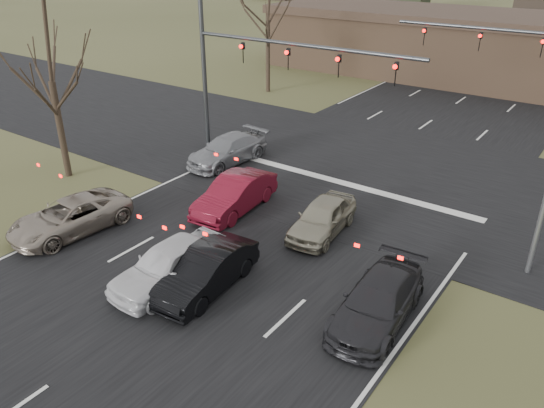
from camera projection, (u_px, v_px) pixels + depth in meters
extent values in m
plane|color=#444525|center=(133.00, 327.00, 15.93)|extent=(360.00, 360.00, 0.00)
cube|color=black|center=(542.00, 44.00, 59.73)|extent=(14.00, 300.00, 0.02)
cube|color=black|center=(361.00, 170.00, 26.87)|extent=(200.00, 14.00, 0.02)
cube|color=brown|center=(519.00, 56.00, 41.61)|extent=(42.00, 10.00, 4.60)
cube|color=#38281E|center=(526.00, 21.00, 40.43)|extent=(42.40, 10.40, 0.70)
cylinder|color=#383A3D|center=(204.00, 76.00, 28.04)|extent=(0.24, 0.24, 8.00)
cylinder|color=#383A3D|center=(301.00, 45.00, 23.95)|extent=(12.00, 0.18, 0.18)
imported|color=black|center=(243.00, 53.00, 25.99)|extent=(0.16, 0.20, 1.00)
imported|color=black|center=(289.00, 59.00, 24.61)|extent=(0.16, 0.20, 1.00)
imported|color=black|center=(339.00, 66.00, 23.23)|extent=(0.16, 0.20, 1.00)
imported|color=black|center=(396.00, 74.00, 21.85)|extent=(0.16, 0.20, 1.00)
cylinder|color=#383A3D|center=(497.00, 29.00, 28.15)|extent=(11.00, 0.18, 0.18)
imported|color=black|center=(542.00, 48.00, 27.24)|extent=(0.16, 0.20, 1.00)
imported|color=black|center=(480.00, 42.00, 28.87)|extent=(0.16, 0.20, 1.00)
imported|color=black|center=(424.00, 36.00, 30.49)|extent=(0.16, 0.20, 1.00)
cylinder|color=black|center=(61.00, 130.00, 25.22)|extent=(0.32, 0.32, 4.68)
cylinder|color=black|center=(268.00, 57.00, 39.75)|extent=(0.32, 0.32, 5.23)
imported|color=gray|center=(70.00, 217.00, 20.88)|extent=(2.66, 5.00, 1.34)
imported|color=silver|center=(170.00, 264.00, 17.66)|extent=(1.98, 4.51, 1.51)
imported|color=black|center=(206.00, 271.00, 17.38)|extent=(1.83, 4.37, 1.40)
imported|color=black|center=(378.00, 302.00, 15.95)|extent=(2.20, 4.74, 1.34)
imported|color=gray|center=(227.00, 150.00, 27.49)|extent=(2.35, 4.96, 1.40)
imported|color=maroon|center=(235.00, 194.00, 22.53)|extent=(1.97, 4.68, 1.50)
imported|color=gray|center=(322.00, 217.00, 20.79)|extent=(2.05, 4.19, 1.38)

